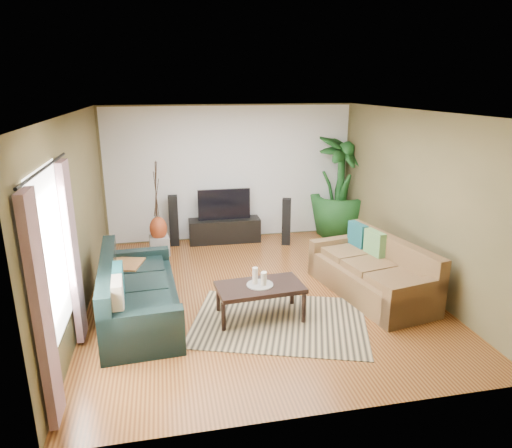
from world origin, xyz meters
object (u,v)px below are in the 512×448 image
object	(u,v)px
speaker_right	(286,222)
speaker_left	(174,221)
coffee_table	(260,301)
sofa_left	(139,288)
television	(224,204)
pedestal	(159,245)
potted_plant	(339,186)
tv_stand	(225,230)
sofa_right	(371,268)
vase	(158,228)
side_table	(125,280)

from	to	relation	value
speaker_right	speaker_left	bearing A→B (deg)	-172.58
coffee_table	sofa_left	bearing A→B (deg)	163.05
television	pedestal	bearing A→B (deg)	-159.53
potted_plant	pedestal	world-z (taller)	potted_plant
tv_stand	television	distance (m)	0.54
sofa_left	television	distance (m)	3.30
sofa_right	vase	size ratio (longest dim) A/B	4.69
television	side_table	size ratio (longest dim) A/B	1.91
potted_plant	coffee_table	bearing A→B (deg)	-126.31
sofa_left	pedestal	bearing A→B (deg)	-9.75
side_table	coffee_table	bearing A→B (deg)	-28.47
sofa_left	pedestal	distance (m)	2.43
sofa_right	speaker_right	bearing A→B (deg)	-176.68
potted_plant	pedestal	bearing A→B (deg)	-172.56
potted_plant	side_table	distance (m)	4.83
potted_plant	side_table	size ratio (longest dim) A/B	3.88
sofa_right	tv_stand	distance (m)	3.39
vase	side_table	world-z (taller)	vase
sofa_left	pedestal	xyz separation A→B (m)	(0.26, 2.40, -0.25)
sofa_left	coffee_table	distance (m)	1.65
television	tv_stand	bearing A→B (deg)	0.00
potted_plant	sofa_right	bearing A→B (deg)	-101.63
vase	tv_stand	bearing A→B (deg)	20.47
sofa_left	coffee_table	bearing A→B (deg)	-105.70
sofa_right	speaker_right	xyz separation A→B (m)	(-0.65, 2.45, 0.04)
sofa_right	coffee_table	world-z (taller)	sofa_right
coffee_table	speaker_right	distance (m)	3.06
sofa_left	tv_stand	xyz separation A→B (m)	(1.55, 2.88, -0.19)
tv_stand	television	xyz separation A→B (m)	(-0.00, 0.00, 0.54)
tv_stand	pedestal	bearing A→B (deg)	-158.47
speaker_left	potted_plant	bearing A→B (deg)	1.51
tv_stand	side_table	size ratio (longest dim) A/B	2.61
sofa_right	speaker_right	world-z (taller)	speaker_right
potted_plant	vase	world-z (taller)	potted_plant
coffee_table	tv_stand	bearing A→B (deg)	85.87
sofa_left	sofa_right	bearing A→B (deg)	-93.11
speaker_left	pedestal	size ratio (longest dim) A/B	2.86
sofa_right	coffee_table	xyz separation A→B (m)	(-1.78, -0.37, -0.19)
sofa_left	speaker_left	size ratio (longest dim) A/B	2.25
speaker_left	sofa_right	bearing A→B (deg)	-43.69
coffee_table	tv_stand	size ratio (longest dim) A/B	0.81
sofa_right	coffee_table	size ratio (longest dim) A/B	1.82
pedestal	vase	xyz separation A→B (m)	(0.00, 0.00, 0.33)
sofa_right	side_table	size ratio (longest dim) A/B	3.86
speaker_left	side_table	distance (m)	2.37
potted_plant	sofa_left	bearing A→B (deg)	-143.99
potted_plant	side_table	bearing A→B (deg)	-152.13
television	speaker_left	distance (m)	1.04
speaker_right	sofa_left	bearing A→B (deg)	-119.99
side_table	television	bearing A→B (deg)	51.12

